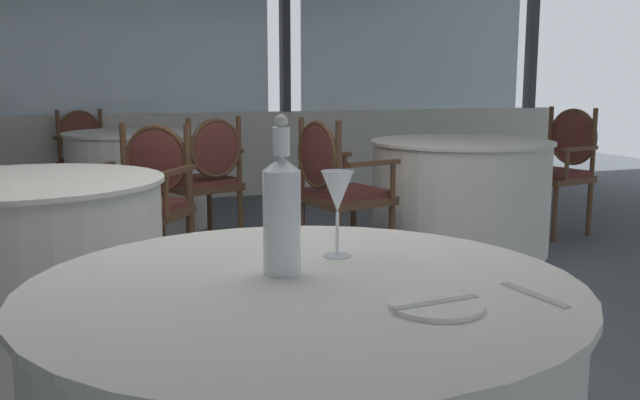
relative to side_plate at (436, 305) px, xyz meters
name	(u,v)px	position (x,y,z in m)	size (l,w,h in m)	color
ground_plane	(250,366)	(0.06, 1.63, -0.77)	(15.06, 15.06, 0.00)	#4C5156
window_wall_far	(136,91)	(0.06, 5.98, 0.30)	(9.57, 0.14, 2.65)	beige
side_plate	(436,305)	(0.00, 0.00, 0.00)	(0.17, 0.17, 0.01)	white
butter_knife	(436,303)	(0.00, 0.00, 0.01)	(0.18, 0.02, 0.00)	silver
dinner_fork	(534,295)	(0.21, 0.00, 0.00)	(0.17, 0.02, 0.00)	silver
water_bottle	(282,211)	(-0.19, 0.32, 0.13)	(0.08, 0.08, 0.34)	white
wine_glass	(337,194)	(-0.03, 0.41, 0.14)	(0.08, 0.08, 0.20)	white
background_table_0	(30,268)	(-0.78, 2.07, -0.39)	(1.14, 1.14, 0.76)	silver
dining_chair_0_1	(146,193)	(-0.20, 2.88, -0.21)	(0.66, 0.64, 0.93)	brown
background_table_1	(460,196)	(1.94, 3.13, -0.39)	(1.24, 1.24, 0.76)	silver
dining_chair_1_0	(335,182)	(0.92, 2.89, -0.21)	(0.56, 0.61, 0.94)	brown
dining_chair_1_1	(561,161)	(2.96, 3.37, -0.21)	(0.56, 0.61, 0.96)	brown
background_table_2	(139,179)	(-0.06, 4.73, -0.39)	(1.16, 1.16, 0.76)	silver
dining_chair_2_0	(86,152)	(-0.43, 5.67, -0.24)	(0.63, 0.60, 0.91)	brown
dining_chair_2_1	(206,172)	(0.31, 3.80, -0.23)	(0.63, 0.60, 0.92)	brown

